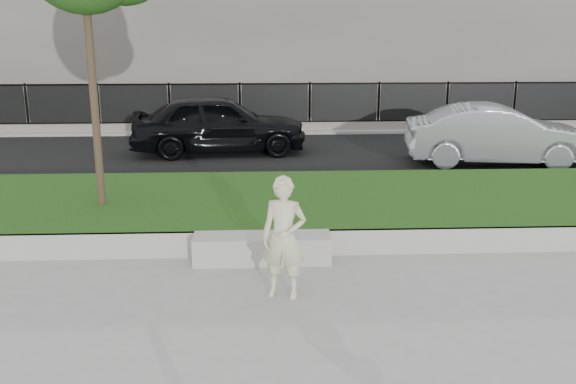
{
  "coord_description": "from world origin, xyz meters",
  "views": [
    {
      "loc": [
        -0.03,
        -8.23,
        3.52
      ],
      "look_at": [
        0.41,
        1.2,
        0.97
      ],
      "focal_mm": 40.0,
      "sensor_mm": 36.0,
      "label": 1
    }
  ],
  "objects_px": {
    "man": "(284,238)",
    "car_dark": "(219,124)",
    "book": "(280,237)",
    "car_silver": "(498,135)",
    "stone_bench": "(262,248)"
  },
  "relations": [
    {
      "from": "man",
      "to": "book",
      "type": "xyz_separation_m",
      "value": [
        -0.01,
        1.09,
        -0.37
      ]
    },
    {
      "from": "man",
      "to": "book",
      "type": "height_order",
      "value": "man"
    },
    {
      "from": "man",
      "to": "car_silver",
      "type": "height_order",
      "value": "man"
    },
    {
      "from": "stone_bench",
      "to": "car_silver",
      "type": "distance_m",
      "value": 8.57
    },
    {
      "from": "stone_bench",
      "to": "car_dark",
      "type": "height_order",
      "value": "car_dark"
    },
    {
      "from": "man",
      "to": "car_silver",
      "type": "bearing_deg",
      "value": 68.59
    },
    {
      "from": "man",
      "to": "car_dark",
      "type": "xyz_separation_m",
      "value": [
        -1.36,
        9.22,
        0.02
      ]
    },
    {
      "from": "book",
      "to": "car_silver",
      "type": "relative_size",
      "value": 0.05
    },
    {
      "from": "car_dark",
      "to": "man",
      "type": "bearing_deg",
      "value": -176.64
    },
    {
      "from": "book",
      "to": "car_dark",
      "type": "height_order",
      "value": "car_dark"
    },
    {
      "from": "book",
      "to": "car_silver",
      "type": "distance_m",
      "value": 8.49
    },
    {
      "from": "stone_bench",
      "to": "book",
      "type": "distance_m",
      "value": 0.37
    },
    {
      "from": "man",
      "to": "car_silver",
      "type": "distance_m",
      "value": 9.33
    },
    {
      "from": "car_dark",
      "to": "car_silver",
      "type": "relative_size",
      "value": 1.04
    },
    {
      "from": "car_dark",
      "to": "car_silver",
      "type": "xyz_separation_m",
      "value": [
        6.93,
        -1.74,
        -0.06
      ]
    }
  ]
}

